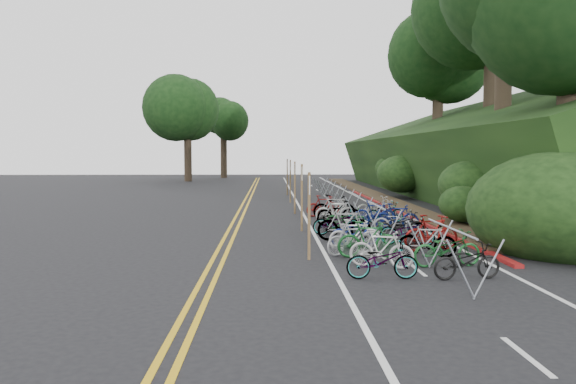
{
  "coord_description": "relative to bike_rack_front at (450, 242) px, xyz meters",
  "views": [
    {
      "loc": [
        -0.57,
        -15.75,
        2.91
      ],
      "look_at": [
        0.16,
        7.31,
        1.3
      ],
      "focal_mm": 35.0,
      "sensor_mm": 36.0,
      "label": 1
    }
  ],
  "objects": [
    {
      "name": "embankment",
      "position": [
        9.5,
        22.41,
        1.65
      ],
      "size": [
        14.3,
        48.14,
        9.11
      ],
      "color": "black",
      "rests_on": "ground"
    },
    {
      "name": "tree_cluster",
      "position": [
        6.29,
        25.41,
        9.7
      ],
      "size": [
        31.66,
        53.38,
        16.96
      ],
      "color": "#2D2319",
      "rests_on": "ground"
    },
    {
      "name": "signposts_rest",
      "position": [
        -2.86,
        17.37,
        0.51
      ],
      "size": [
        0.08,
        18.4,
        2.5
      ],
      "color": "brown",
      "rests_on": "ground"
    },
    {
      "name": "bike_front",
      "position": [
        -1.76,
        3.39,
        -0.46
      ],
      "size": [
        1.02,
        1.57,
        0.92
      ],
      "primitive_type": "imported",
      "rotation": [
        0.0,
        0.0,
        1.99
      ],
      "color": "#9E9EA3",
      "rests_on": "ground"
    },
    {
      "name": "ground",
      "position": [
        -3.46,
        3.37,
        -0.92
      ],
      "size": [
        120.0,
        120.0,
        0.0
      ],
      "primitive_type": "plane",
      "color": "black",
      "rests_on": "ground"
    },
    {
      "name": "road_markings",
      "position": [
        -2.83,
        13.47,
        -0.91
      ],
      "size": [
        7.47,
        80.0,
        0.01
      ],
      "color": "gold",
      "rests_on": "ground"
    },
    {
      "name": "bike_valet",
      "position": [
        -0.4,
        6.85,
        -0.44
      ],
      "size": [
        3.38,
        14.53,
        1.1
      ],
      "color": "slate",
      "rests_on": "ground"
    },
    {
      "name": "bike_rack_front",
      "position": [
        0.0,
        0.0,
        0.0
      ],
      "size": [
        1.18,
        3.33,
        1.24
      ],
      "color": "#8F949F",
      "rests_on": "ground"
    },
    {
      "name": "bike_racks_rest",
      "position": [
        -0.46,
        16.37,
        -0.06
      ],
      "size": [
        1.14,
        23.0,
        1.17
      ],
      "color": "#8F949F",
      "rests_on": "ground"
    },
    {
      "name": "signpost_near",
      "position": [
        -2.98,
        2.73,
        0.45
      ],
      "size": [
        0.08,
        0.4,
        2.39
      ],
      "color": "brown",
      "rests_on": "ground"
    },
    {
      "name": "red_curb",
      "position": [
        2.24,
        15.37,
        -0.87
      ],
      "size": [
        0.25,
        28.0,
        0.1
      ],
      "primitive_type": "cube",
      "color": "maroon",
      "rests_on": "ground"
    }
  ]
}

